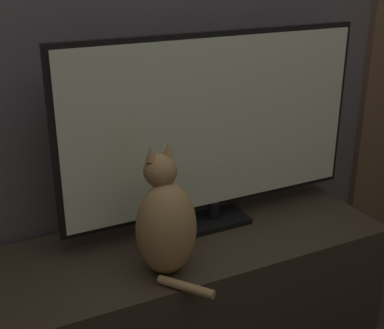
# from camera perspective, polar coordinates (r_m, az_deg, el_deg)

# --- Properties ---
(tv_stand) EXTENTS (1.43, 0.52, 0.45)m
(tv_stand) POSITION_cam_1_polar(r_m,az_deg,el_deg) (2.00, -0.77, -13.74)
(tv_stand) COLOR #33281E
(tv_stand) RESTS_ON ground_plane
(tv) EXTENTS (1.13, 0.15, 0.70)m
(tv) POSITION_cam_1_polar(r_m,az_deg,el_deg) (1.86, 2.38, 3.99)
(tv) COLOR black
(tv) RESTS_ON tv_stand
(cat) EXTENTS (0.20, 0.30, 0.42)m
(cat) POSITION_cam_1_polar(r_m,az_deg,el_deg) (1.65, -2.88, -6.28)
(cat) COLOR #997547
(cat) RESTS_ON tv_stand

